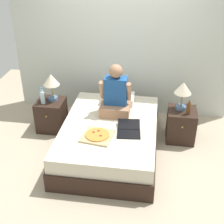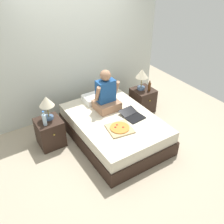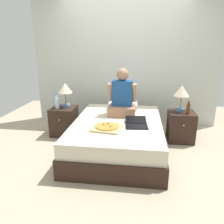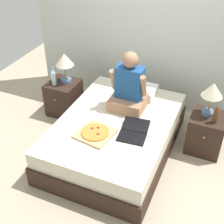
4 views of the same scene
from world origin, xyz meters
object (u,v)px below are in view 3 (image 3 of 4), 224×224
at_px(water_bottle, 57,103).
at_px(beer_bottle, 188,108).
at_px(nightstand_right, 181,126).
at_px(lamp_on_right_nightstand, 182,93).
at_px(nightstand_left, 64,121).
at_px(lamp_on_left_nightstand, 65,90).
at_px(laptop, 136,124).
at_px(person_seated, 122,98).
at_px(bed, 118,135).
at_px(pizza_box, 107,127).

relative_size(water_bottle, beer_bottle, 1.20).
bearing_deg(nightstand_right, lamp_on_right_nightstand, 120.93).
relative_size(nightstand_left, lamp_on_right_nightstand, 1.16).
bearing_deg(nightstand_right, nightstand_left, 180.00).
bearing_deg(lamp_on_left_nightstand, laptop, -28.51).
relative_size(nightstand_right, person_seated, 0.67).
height_order(nightstand_right, beer_bottle, beer_bottle).
xyz_separation_m(nightstand_left, nightstand_right, (2.13, 0.00, 0.00)).
distance_m(water_bottle, lamp_on_right_nightstand, 2.19).
xyz_separation_m(lamp_on_left_nightstand, water_bottle, (-0.12, -0.14, -0.22)).
distance_m(water_bottle, nightstand_right, 2.24).
bearing_deg(lamp_on_left_nightstand, bed, -28.11).
bearing_deg(lamp_on_left_nightstand, beer_bottle, -3.98).
relative_size(lamp_on_left_nightstand, laptop, 1.02).
distance_m(bed, nightstand_left, 1.17).
xyz_separation_m(lamp_on_left_nightstand, beer_bottle, (2.16, -0.15, -0.23)).
distance_m(bed, beer_bottle, 1.26).
height_order(lamp_on_left_nightstand, nightstand_right, lamp_on_left_nightstand).
distance_m(lamp_on_left_nightstand, nightstand_right, 2.17).
height_order(lamp_on_left_nightstand, laptop, lamp_on_left_nightstand).
bearing_deg(nightstand_right, water_bottle, -177.66).
relative_size(nightstand_left, beer_bottle, 2.27).
height_order(bed, nightstand_right, nightstand_right).
height_order(beer_bottle, person_seated, person_seated).
relative_size(nightstand_right, beer_bottle, 2.27).
distance_m(nightstand_right, person_seated, 1.16).
xyz_separation_m(person_seated, pizza_box, (-0.15, -0.68, -0.27)).
relative_size(lamp_on_left_nightstand, beer_bottle, 1.96).
bearing_deg(laptop, lamp_on_right_nightstand, 44.05).
height_order(water_bottle, lamp_on_right_nightstand, lamp_on_right_nightstand).
height_order(nightstand_left, beer_bottle, beer_bottle).
distance_m(water_bottle, person_seated, 1.19).
height_order(bed, beer_bottle, beer_bottle).
xyz_separation_m(nightstand_right, lamp_on_right_nightstand, (-0.03, 0.05, 0.59)).
xyz_separation_m(lamp_on_left_nightstand, lamp_on_right_nightstand, (2.06, 0.00, 0.00)).
bearing_deg(water_bottle, beer_bottle, -0.25).
relative_size(bed, pizza_box, 4.31).
distance_m(lamp_on_left_nightstand, laptop, 1.54).
bearing_deg(lamp_on_left_nightstand, nightstand_right, -1.38).
height_order(nightstand_left, pizza_box, pizza_box).
relative_size(nightstand_left, water_bottle, 1.89).
xyz_separation_m(bed, nightstand_left, (-1.06, 0.50, 0.02)).
distance_m(bed, laptop, 0.43).
distance_m(lamp_on_left_nightstand, pizza_box, 1.32).
height_order(person_seated, laptop, person_seated).
distance_m(nightstand_left, nightstand_right, 2.13).
bearing_deg(water_bottle, laptop, -21.82).
height_order(nightstand_right, person_seated, person_seated).
relative_size(bed, nightstand_right, 3.77).
distance_m(bed, pizza_box, 0.45).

